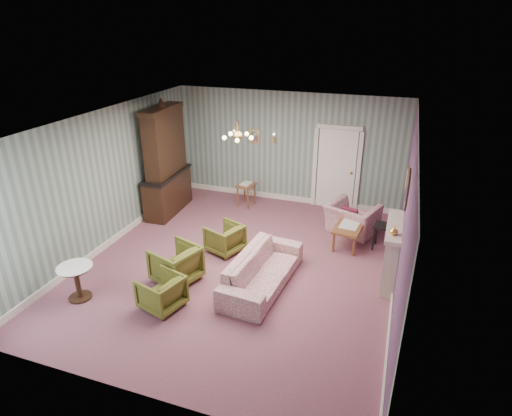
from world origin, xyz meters
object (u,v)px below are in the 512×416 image
at_px(olive_chair_a, 161,291).
at_px(side_table_black, 382,237).
at_px(pedestal_table, 78,282).
at_px(olive_chair_b, 176,262).
at_px(wingback_chair, 353,214).
at_px(dresser, 165,158).
at_px(sofa_chintz, 262,265).
at_px(olive_chair_c, 225,237).
at_px(coffee_table, 348,235).
at_px(fireplace, 391,253).

relative_size(olive_chair_a, side_table_black, 1.18).
bearing_deg(side_table_black, pedestal_table, -144.08).
relative_size(olive_chair_b, wingback_chair, 0.74).
relative_size(olive_chair_b, pedestal_table, 1.20).
relative_size(dresser, side_table_black, 4.98).
bearing_deg(sofa_chintz, olive_chair_b, 108.35).
height_order(olive_chair_c, dresser, dresser).
height_order(olive_chair_a, dresser, dresser).
height_order(olive_chair_a, coffee_table, olive_chair_a).
bearing_deg(olive_chair_c, fireplace, 111.49).
relative_size(dresser, pedestal_table, 4.30).
xyz_separation_m(olive_chair_a, olive_chair_c, (0.26, 2.13, 0.00)).
relative_size(olive_chair_c, wingback_chair, 0.63).
xyz_separation_m(olive_chair_b, dresser, (-1.73, 2.76, 1.02)).
bearing_deg(coffee_table, olive_chair_b, -139.67).
bearing_deg(olive_chair_c, pedestal_table, -15.71).
relative_size(olive_chair_b, olive_chair_c, 1.16).
relative_size(olive_chair_a, olive_chair_c, 0.99).
bearing_deg(olive_chair_b, sofa_chintz, 122.69).
xyz_separation_m(wingback_chair, side_table_black, (0.72, -0.58, -0.18)).
bearing_deg(fireplace, coffee_table, 129.72).
bearing_deg(olive_chair_a, coffee_table, 156.26).
relative_size(wingback_chair, side_table_black, 1.88).
height_order(sofa_chintz, fireplace, fireplace).
distance_m(olive_chair_c, side_table_black, 3.36).
bearing_deg(dresser, wingback_chair, 1.27).
xyz_separation_m(olive_chair_c, side_table_black, (3.14, 1.19, -0.06)).
relative_size(olive_chair_a, coffee_table, 0.69).
height_order(dresser, coffee_table, dresser).
bearing_deg(coffee_table, wingback_chair, 91.33).
height_order(sofa_chintz, pedestal_table, sofa_chintz).
height_order(olive_chair_b, wingback_chair, wingback_chair).
bearing_deg(pedestal_table, coffee_table, 39.66).
relative_size(wingback_chair, dresser, 0.38).
bearing_deg(sofa_chintz, wingback_chair, -20.64).
relative_size(side_table_black, pedestal_table, 0.86).
bearing_deg(side_table_black, fireplace, -79.79).
bearing_deg(olive_chair_b, pedestal_table, -32.80).
relative_size(olive_chair_c, dresser, 0.24).
xyz_separation_m(olive_chair_b, olive_chair_c, (0.43, 1.32, -0.05)).
bearing_deg(side_table_black, wingback_chair, 141.09).
distance_m(olive_chair_a, wingback_chair, 4.74).
distance_m(olive_chair_c, wingback_chair, 3.00).
bearing_deg(olive_chair_b, olive_chair_c, -179.11).
bearing_deg(dresser, pedestal_table, -87.22).
relative_size(olive_chair_b, coffee_table, 0.81).
relative_size(fireplace, coffee_table, 1.44).
distance_m(olive_chair_a, olive_chair_b, 0.83).
height_order(fireplace, coffee_table, fireplace).
relative_size(wingback_chair, fireplace, 0.76).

